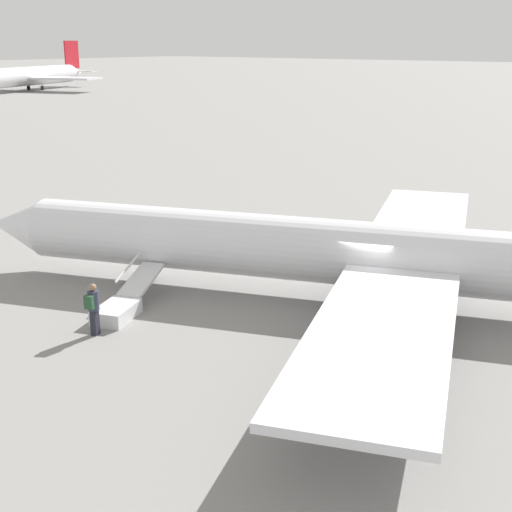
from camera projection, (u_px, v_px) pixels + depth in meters
name	position (u px, v px, depth m)	size (l,w,h in m)	color
ground_plane	(366.00, 303.00, 25.97)	(600.00, 600.00, 0.00)	gray
airplane_main	(394.00, 256.00, 25.17)	(30.89, 24.35, 6.19)	silver
airplane_far_center	(27.00, 76.00, 133.40)	(28.57, 36.95, 9.09)	silver
boarding_stairs	(122.00, 305.00, 24.69)	(2.37, 4.11, 1.59)	silver
passenger	(93.00, 306.00, 22.84)	(0.44, 0.57, 1.74)	#23232D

